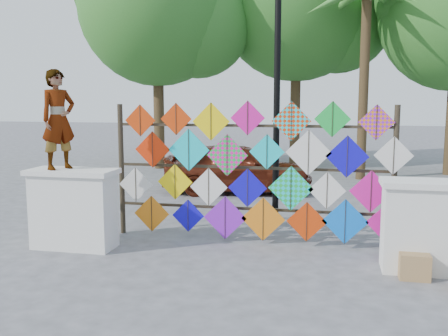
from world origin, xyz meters
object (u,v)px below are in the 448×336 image
(kite_rack, at_px, (256,172))
(vendor_woman, at_px, (58,120))
(lamppost, at_px, (277,82))
(sedan, at_px, (238,167))

(kite_rack, bearing_deg, vendor_woman, -162.85)
(kite_rack, distance_m, lamppost, 1.98)
(kite_rack, height_order, sedan, kite_rack)
(vendor_woman, distance_m, lamppost, 3.93)
(vendor_woman, bearing_deg, kite_rack, -42.95)
(vendor_woman, relative_size, sedan, 0.41)
(kite_rack, xyz_separation_m, sedan, (-1.12, 4.37, -0.54))
(kite_rack, relative_size, sedan, 1.30)
(kite_rack, xyz_separation_m, vendor_woman, (-3.01, -0.93, 0.88))
(kite_rack, height_order, vendor_woman, vendor_woman)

